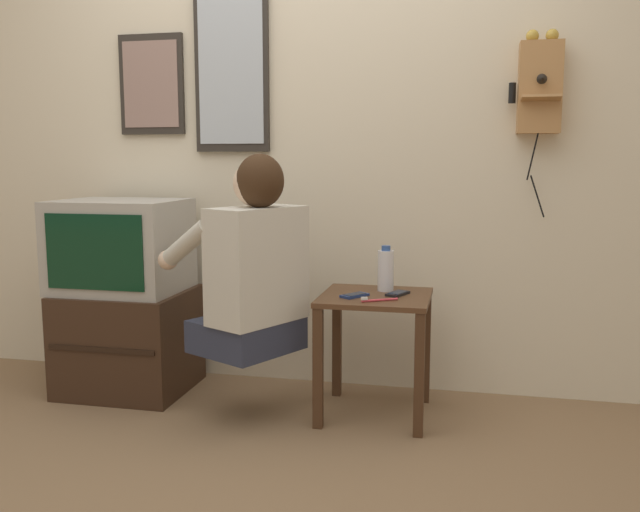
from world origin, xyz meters
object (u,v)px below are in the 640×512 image
(toothbrush, at_px, (377,300))
(person, at_px, (252,265))
(water_bottle, at_px, (386,270))
(cell_phone_held, at_px, (355,295))
(wall_mirror, at_px, (232,72))
(television, at_px, (121,246))
(cell_phone_spare, at_px, (398,293))
(framed_picture, at_px, (152,85))
(wall_phone_antique, at_px, (540,86))

(toothbrush, bearing_deg, person, 65.34)
(toothbrush, bearing_deg, water_bottle, -31.58)
(toothbrush, bearing_deg, cell_phone_held, 24.62)
(wall_mirror, height_order, water_bottle, wall_mirror)
(cell_phone_held, relative_size, water_bottle, 0.66)
(person, height_order, water_bottle, person)
(water_bottle, bearing_deg, television, -178.68)
(wall_mirror, bearing_deg, television, -147.92)
(wall_mirror, xyz_separation_m, cell_phone_held, (0.70, -0.43, -1.01))
(person, distance_m, toothbrush, 0.55)
(wall_mirror, distance_m, cell_phone_spare, 1.38)
(framed_picture, bearing_deg, toothbrush, -22.39)
(cell_phone_spare, bearing_deg, toothbrush, -91.73)
(person, xyz_separation_m, water_bottle, (0.53, 0.29, -0.05))
(cell_phone_spare, distance_m, toothbrush, 0.17)
(wall_mirror, relative_size, toothbrush, 5.32)
(television, height_order, cell_phone_spare, television)
(television, distance_m, wall_mirror, 1.01)
(television, height_order, toothbrush, television)
(framed_picture, relative_size, toothbrush, 3.41)
(wall_phone_antique, distance_m, cell_phone_spare, 1.12)
(wall_phone_antique, bearing_deg, cell_phone_held, -152.88)
(television, distance_m, framed_picture, 0.85)
(wall_mirror, distance_m, cell_phone_held, 1.30)
(television, bearing_deg, wall_mirror, 32.08)
(cell_phone_spare, bearing_deg, wall_phone_antique, 50.27)
(wall_phone_antique, bearing_deg, water_bottle, -160.64)
(cell_phone_spare, height_order, toothbrush, toothbrush)
(cell_phone_held, bearing_deg, framed_picture, -164.81)
(wall_phone_antique, bearing_deg, television, -172.42)
(wall_mirror, distance_m, toothbrush, 1.38)
(wall_mirror, bearing_deg, cell_phone_held, -31.70)
(cell_phone_spare, bearing_deg, television, -159.78)
(wall_mirror, xyz_separation_m, cell_phone_spare, (0.87, -0.35, -1.01))
(framed_picture, relative_size, cell_phone_spare, 3.63)
(television, relative_size, cell_phone_spare, 4.24)
(wall_phone_antique, bearing_deg, wall_mirror, 178.40)
(person, height_order, wall_phone_antique, wall_phone_antique)
(television, xyz_separation_m, wall_mirror, (0.47, 0.30, 0.84))
(person, bearing_deg, television, 98.55)
(person, distance_m, framed_picture, 1.22)
(cell_phone_held, bearing_deg, toothbrush, 0.82)
(cell_phone_spare, bearing_deg, cell_phone_held, -133.03)
(framed_picture, bearing_deg, person, -38.20)
(wall_phone_antique, distance_m, wall_mirror, 1.46)
(water_bottle, distance_m, toothbrush, 0.25)
(water_bottle, bearing_deg, wall_mirror, 161.69)
(cell_phone_held, bearing_deg, cell_phone_spare, 60.75)
(cell_phone_spare, xyz_separation_m, water_bottle, (-0.06, 0.08, 0.09))
(water_bottle, bearing_deg, framed_picture, 167.69)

